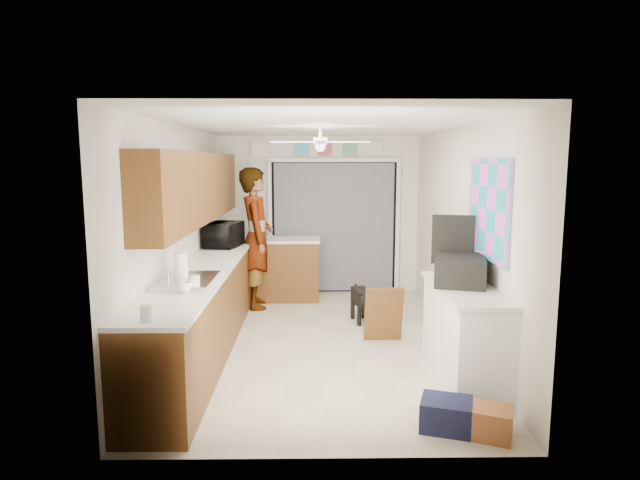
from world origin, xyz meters
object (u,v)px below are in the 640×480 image
object	(u,v)px
cup	(185,287)
cardboard_box	(487,422)
navy_crate	(446,414)
paper_towel_roll	(181,267)
suitcase	(460,270)
dog	(362,304)
man	(256,238)
microwave	(224,235)

from	to	relation	value
cup	cardboard_box	size ratio (longest dim) A/B	0.31
cup	navy_crate	distance (m)	2.46
paper_towel_roll	navy_crate	world-z (taller)	paper_towel_roll
suitcase	dog	distance (m)	2.16
navy_crate	man	distance (m)	4.18
microwave	suitcase	bearing A→B (deg)	-120.64
cardboard_box	man	xyz separation A→B (m)	(-2.15, 3.75, 0.89)
cardboard_box	man	distance (m)	4.41
cup	paper_towel_roll	bearing A→B (deg)	107.44
paper_towel_roll	suitcase	distance (m)	2.70
suitcase	man	bearing A→B (deg)	145.65
suitcase	man	distance (m)	3.42
cup	paper_towel_roll	size ratio (longest dim) A/B	0.42
microwave	cup	size ratio (longest dim) A/B	5.17
suitcase	man	world-z (taller)	man
cup	dog	world-z (taller)	cup
suitcase	cardboard_box	bearing A→B (deg)	-78.28
cup	dog	xyz separation A→B (m)	(1.78, 2.16, -0.74)
cup	dog	size ratio (longest dim) A/B	0.19
microwave	man	size ratio (longest dim) A/B	0.30
navy_crate	man	bearing A→B (deg)	117.21
paper_towel_roll	microwave	bearing A→B (deg)	88.14
dog	suitcase	bearing A→B (deg)	-78.91
cup	navy_crate	size ratio (longest dim) A/B	0.30
cup	man	distance (m)	2.94
navy_crate	paper_towel_roll	bearing A→B (deg)	153.37
paper_towel_roll	suitcase	xyz separation A→B (m)	(2.70, -0.15, -0.01)
microwave	cardboard_box	distance (m)	4.37
cardboard_box	dog	distance (m)	3.07
cup	man	world-z (taller)	man
cardboard_box	microwave	bearing A→B (deg)	126.86
microwave	cardboard_box	world-z (taller)	microwave
paper_towel_roll	suitcase	bearing A→B (deg)	-3.17
dog	navy_crate	bearing A→B (deg)	-93.33
man	dog	xyz separation A→B (m)	(1.45, -0.77, -0.76)
navy_crate	dog	xyz separation A→B (m)	(-0.41, 2.86, 0.13)
suitcase	man	size ratio (longest dim) A/B	0.30
paper_towel_roll	suitcase	world-z (taller)	paper_towel_roll
cardboard_box	dog	world-z (taller)	dog
cup	man	size ratio (longest dim) A/B	0.06
suitcase	man	xyz separation A→B (m)	(-2.22, 2.61, -0.06)
cup	navy_crate	xyz separation A→B (m)	(2.19, -0.71, -0.87)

